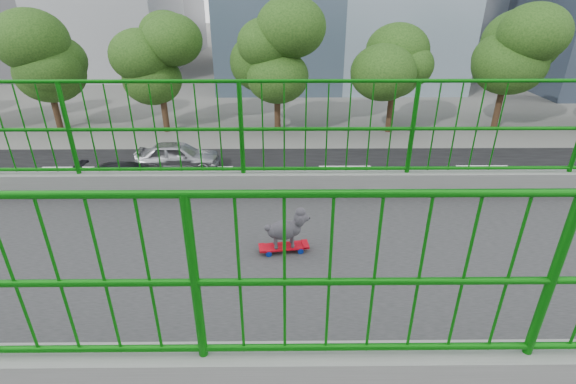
# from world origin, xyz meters

# --- Properties ---
(road) EXTENTS (18.00, 90.00, 0.02)m
(road) POSITION_xyz_m (-13.00, 0.00, 0.01)
(road) COLOR black
(road) RESTS_ON ground
(street_trees) EXTENTS (5.30, 60.40, 7.26)m
(street_trees) POSITION_xyz_m (-26.03, 1.06, 4.72)
(street_trees) COLOR black
(street_trees) RESTS_ON ground
(skateboard) EXTENTS (0.21, 0.50, 0.06)m
(skateboard) POSITION_xyz_m (-0.15, 4.49, 7.05)
(skateboard) COLOR red
(skateboard) RESTS_ON footbridge
(poodle) EXTENTS (0.22, 0.44, 0.37)m
(poodle) POSITION_xyz_m (-0.15, 4.52, 7.26)
(poodle) COLOR #2C292E
(poodle) RESTS_ON skateboard
(car_0) EXTENTS (1.85, 4.60, 1.57)m
(car_0) POSITION_xyz_m (-6.00, 8.73, 0.78)
(car_0) COLOR #9D9EA3
(car_0) RESTS_ON ground
(car_1) EXTENTS (1.62, 4.66, 1.53)m
(car_1) POSITION_xyz_m (-9.20, -1.90, 0.77)
(car_1) COLOR black
(car_1) RESTS_ON ground
(car_2) EXTENTS (2.31, 5.01, 1.39)m
(car_2) POSITION_xyz_m (-12.40, 7.05, 0.70)
(car_2) COLOR black
(car_2) RESTS_ON ground
(car_3) EXTENTS (2.17, 5.34, 1.55)m
(car_3) POSITION_xyz_m (-15.60, -3.17, 0.78)
(car_3) COLOR black
(car_3) RESTS_ON ground
(car_4) EXTENTS (1.87, 4.66, 1.59)m
(car_4) POSITION_xyz_m (-18.80, -1.54, 0.79)
(car_4) COLOR #9D9EA3
(car_4) RESTS_ON ground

